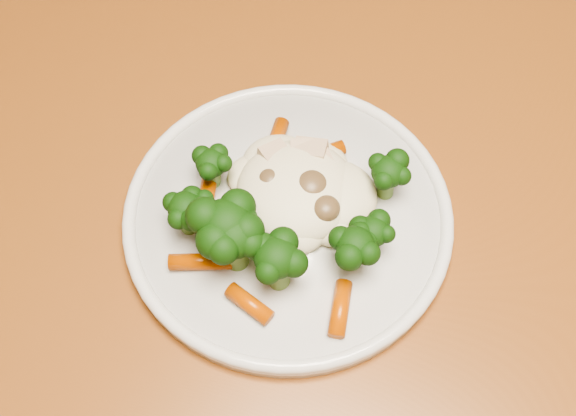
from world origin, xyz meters
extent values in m
plane|color=brown|center=(0.00, 0.00, 0.00)|extent=(3.00, 3.00, 0.00)
cube|color=brown|center=(0.33, -0.29, 0.73)|extent=(1.45, 1.12, 0.04)
cube|color=brown|center=(-0.32, -0.06, 0.35)|extent=(0.07, 0.07, 0.71)
cylinder|color=silver|center=(0.30, -0.33, 0.76)|extent=(0.25, 0.25, 0.01)
ellipsoid|color=#F0E7C0|center=(0.30, -0.32, 0.78)|extent=(0.11, 0.09, 0.04)
ellipsoid|color=black|center=(0.25, -0.38, 0.78)|extent=(0.04, 0.04, 0.04)
ellipsoid|color=black|center=(0.29, -0.39, 0.79)|extent=(0.05, 0.05, 0.05)
ellipsoid|color=black|center=(0.32, -0.39, 0.78)|extent=(0.05, 0.05, 0.04)
ellipsoid|color=black|center=(0.36, -0.35, 0.78)|extent=(0.04, 0.04, 0.04)
ellipsoid|color=black|center=(0.37, -0.34, 0.78)|extent=(0.04, 0.04, 0.03)
ellipsoid|color=black|center=(0.36, -0.29, 0.78)|extent=(0.04, 0.04, 0.04)
ellipsoid|color=black|center=(0.24, -0.33, 0.78)|extent=(0.04, 0.04, 0.03)
ellipsoid|color=black|center=(0.25, -0.38, 0.78)|extent=(0.04, 0.04, 0.04)
ellipsoid|color=black|center=(0.28, -0.38, 0.79)|extent=(0.06, 0.06, 0.05)
cylinder|color=#C04F04|center=(0.27, -0.29, 0.77)|extent=(0.02, 0.05, 0.01)
cylinder|color=#C04F04|center=(0.30, -0.28, 0.77)|extent=(0.04, 0.04, 0.01)
cylinder|color=#C04F04|center=(0.35, -0.31, 0.77)|extent=(0.05, 0.02, 0.01)
cylinder|color=#C04F04|center=(0.24, -0.35, 0.77)|extent=(0.03, 0.05, 0.01)
cylinder|color=#C04F04|center=(0.27, -0.40, 0.77)|extent=(0.05, 0.03, 0.01)
cylinder|color=#C04F04|center=(0.31, -0.41, 0.77)|extent=(0.04, 0.02, 0.01)
cylinder|color=#C04F04|center=(0.37, -0.39, 0.77)|extent=(0.02, 0.04, 0.01)
ellipsoid|color=brown|center=(0.32, -0.32, 0.78)|extent=(0.03, 0.03, 0.02)
ellipsoid|color=brown|center=(0.33, -0.33, 0.78)|extent=(0.02, 0.02, 0.02)
ellipsoid|color=brown|center=(0.29, -0.33, 0.78)|extent=(0.02, 0.02, 0.01)
cube|color=#CDAE88|center=(0.30, -0.29, 0.78)|extent=(0.03, 0.02, 0.01)
cube|color=#CDAE88|center=(0.31, -0.29, 0.78)|extent=(0.02, 0.02, 0.01)
cube|color=#CDAE88|center=(0.28, -0.30, 0.78)|extent=(0.02, 0.03, 0.01)
cube|color=#CDAE88|center=(0.30, -0.29, 0.78)|extent=(0.02, 0.02, 0.01)
camera|label=1|loc=(0.42, -0.58, 1.23)|focal=45.00mm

